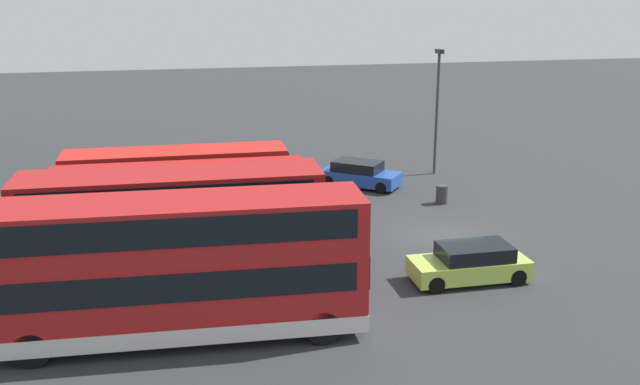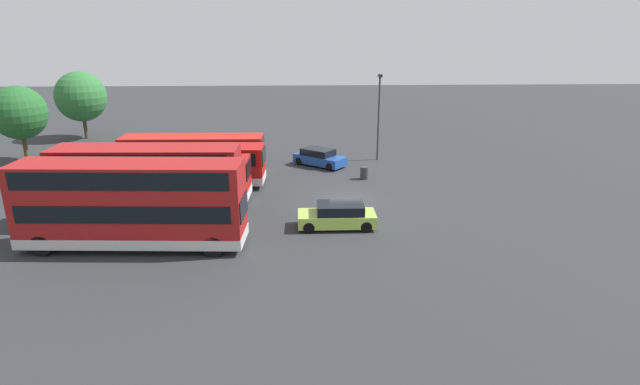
% 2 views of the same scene
% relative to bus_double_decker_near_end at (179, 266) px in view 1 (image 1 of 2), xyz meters
% --- Properties ---
extents(ground_plane, '(140.00, 140.00, 0.00)m').
position_rel_bus_double_decker_near_end_xyz_m(ground_plane, '(7.13, -11.76, -2.45)').
color(ground_plane, '#2D3033').
extents(bus_double_decker_near_end, '(3.17, 11.63, 4.55)m').
position_rel_bus_double_decker_near_end_xyz_m(bus_double_decker_near_end, '(0.00, 0.00, 0.00)').
color(bus_double_decker_near_end, '#A51919').
rests_on(bus_double_decker_near_end, ground).
extents(bus_double_decker_second, '(2.92, 10.61, 4.55)m').
position_rel_bus_double_decker_near_end_xyz_m(bus_double_decker_second, '(3.46, 0.10, -0.00)').
color(bus_double_decker_second, '#A51919').
rests_on(bus_double_decker_second, ground).
extents(bus_single_deck_third, '(2.99, 11.19, 2.95)m').
position_rel_bus_double_decker_near_end_xyz_m(bus_single_deck_third, '(7.23, 0.23, -0.83)').
color(bus_single_deck_third, '#B71411').
rests_on(bus_single_deck_third, ground).
extents(bus_single_deck_fourth, '(2.98, 11.53, 2.95)m').
position_rel_bus_double_decker_near_end_xyz_m(bus_single_deck_fourth, '(10.71, -0.33, -0.83)').
color(bus_single_deck_fourth, '#B71411').
rests_on(bus_single_deck_fourth, ground).
extents(bus_single_deck_fifth, '(2.80, 11.01, 2.95)m').
position_rel_bus_double_decker_near_end_xyz_m(bus_single_deck_fifth, '(14.18, -0.27, -0.83)').
color(bus_single_deck_fifth, red).
rests_on(bus_single_deck_fifth, ground).
extents(car_hatchback_silver, '(1.83, 4.43, 1.43)m').
position_rel_bus_double_decker_near_end_xyz_m(car_hatchback_silver, '(2.30, -10.75, -1.75)').
color(car_hatchback_silver, '#A5D14C').
rests_on(car_hatchback_silver, ground).
extents(car_small_green, '(4.08, 4.48, 1.43)m').
position_rel_bus_double_decker_near_end_xyz_m(car_small_green, '(15.95, -10.22, -1.75)').
color(car_small_green, '#1E479E').
rests_on(car_small_green, ground).
extents(lamp_post_tall, '(0.70, 0.30, 7.28)m').
position_rel_bus_double_decker_near_end_xyz_m(lamp_post_tall, '(17.76, -15.31, 1.85)').
color(lamp_post_tall, '#38383D').
rests_on(lamp_post_tall, ground).
extents(waste_bin_yellow, '(0.60, 0.60, 0.95)m').
position_rel_bus_double_decker_near_end_xyz_m(waste_bin_yellow, '(11.94, -13.47, -1.97)').
color(waste_bin_yellow, '#333338').
rests_on(waste_bin_yellow, ground).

